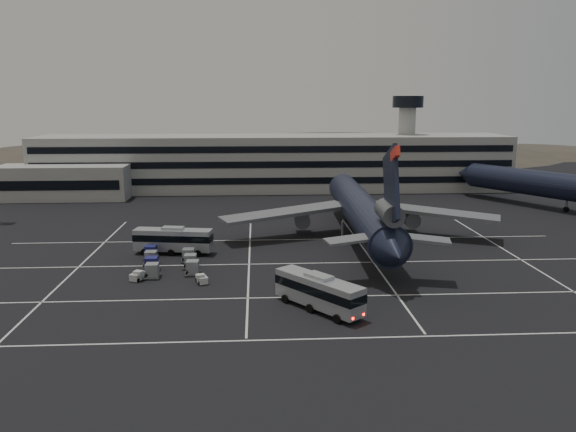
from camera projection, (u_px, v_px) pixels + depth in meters
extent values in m
plane|color=black|center=(293.00, 272.00, 76.78)|extent=(260.00, 260.00, 0.00)
cube|color=silver|center=(307.00, 339.00, 55.27)|extent=(90.00, 0.25, 0.01)
cube|color=silver|center=(298.00, 297.00, 67.00)|extent=(90.00, 0.25, 0.01)
cube|color=silver|center=(291.00, 264.00, 80.68)|extent=(90.00, 0.25, 0.01)
cube|color=silver|center=(286.00, 240.00, 94.36)|extent=(90.00, 0.25, 0.01)
cube|color=silver|center=(83.00, 263.00, 80.97)|extent=(0.25, 55.00, 0.01)
cube|color=silver|center=(249.00, 260.00, 82.30)|extent=(0.25, 55.00, 0.01)
cube|color=silver|center=(371.00, 258.00, 83.31)|extent=(0.25, 55.00, 0.01)
cube|color=silver|center=(515.00, 256.00, 84.53)|extent=(0.25, 55.00, 0.01)
cube|color=gray|center=(275.00, 163.00, 145.70)|extent=(120.00, 18.00, 14.00)
cube|color=black|center=(276.00, 181.00, 137.58)|extent=(118.00, 0.20, 1.60)
cube|color=black|center=(276.00, 165.00, 136.76)|extent=(118.00, 0.20, 1.60)
cube|color=black|center=(276.00, 149.00, 136.00)|extent=(118.00, 0.20, 1.60)
cube|color=gray|center=(64.00, 182.00, 131.81)|extent=(30.00, 10.00, 8.00)
cylinder|color=gray|center=(406.00, 146.00, 148.79)|extent=(4.40, 4.40, 22.00)
cylinder|color=black|center=(408.00, 102.00, 146.44)|extent=(8.00, 8.00, 3.00)
ellipsoid|color=#38332B|center=(128.00, 179.00, 241.72)|extent=(196.00, 140.00, 32.00)
ellipsoid|color=#38332B|center=(335.00, 184.00, 247.34)|extent=(252.00, 180.00, 44.00)
ellipsoid|color=#38332B|center=(513.00, 172.00, 250.87)|extent=(168.00, 120.00, 24.00)
cylinder|color=black|center=(361.00, 210.00, 92.95)|extent=(6.98, 48.14, 5.60)
cone|color=black|center=(341.00, 186.00, 118.59)|extent=(5.73, 4.66, 5.60)
cone|color=black|center=(395.00, 253.00, 67.03)|extent=(5.18, 5.14, 5.04)
cube|color=black|center=(391.00, 187.00, 68.94)|extent=(0.77, 9.48, 10.97)
cube|color=red|center=(395.00, 154.00, 66.61)|extent=(0.64, 3.25, 2.24)
cylinder|color=#595B60|center=(389.00, 212.00, 70.10)|extent=(2.87, 6.08, 2.70)
cube|color=slate|center=(355.00, 239.00, 71.19)|extent=(7.96, 4.50, 0.87)
cube|color=slate|center=(420.00, 238.00, 71.42)|extent=(8.05, 4.88, 0.87)
cube|color=slate|center=(285.00, 213.00, 94.73)|extent=(22.54, 12.81, 1.75)
cylinder|color=#595B60|center=(302.00, 219.00, 98.10)|extent=(2.86, 5.58, 2.70)
cube|color=slate|center=(432.00, 212.00, 95.42)|extent=(22.36, 13.86, 1.75)
cylinder|color=#595B60|center=(410.00, 218.00, 98.62)|extent=(2.86, 5.58, 2.70)
cylinder|color=slate|center=(348.00, 210.00, 108.60)|extent=(0.44, 0.44, 3.00)
cylinder|color=black|center=(348.00, 218.00, 108.94)|extent=(0.53, 1.11, 1.10)
cylinder|color=slate|center=(343.00, 230.00, 91.52)|extent=(0.44, 0.44, 3.00)
cylinder|color=black|center=(342.00, 240.00, 91.86)|extent=(0.53, 1.11, 1.10)
cylinder|color=slate|center=(381.00, 230.00, 91.70)|extent=(0.44, 0.44, 3.00)
cylinder|color=black|center=(381.00, 240.00, 92.04)|extent=(0.53, 1.11, 1.10)
cylinder|color=black|center=(568.00, 187.00, 116.53)|extent=(29.17, 44.21, 5.60)
cone|color=black|center=(466.00, 174.00, 137.86)|extent=(7.11, 6.72, 5.60)
cylinder|color=slate|center=(567.00, 202.00, 117.14)|extent=(0.44, 0.44, 3.00)
cylinder|color=black|center=(566.00, 209.00, 117.48)|extent=(0.99, 1.20, 1.10)
cube|color=#A1A5AA|center=(319.00, 291.00, 62.55)|extent=(9.40, 10.75, 3.19)
cube|color=black|center=(319.00, 288.00, 62.47)|extent=(9.49, 10.84, 1.01)
cube|color=#A1A5AA|center=(319.00, 276.00, 62.18)|extent=(3.32, 3.55, 0.37)
cylinder|color=black|center=(337.00, 319.00, 59.05)|extent=(0.90, 1.01, 1.02)
cylinder|color=black|center=(354.00, 313.00, 60.80)|extent=(0.90, 1.01, 1.02)
cylinder|color=black|center=(310.00, 308.00, 62.02)|extent=(0.90, 1.01, 1.02)
cylinder|color=black|center=(327.00, 303.00, 63.76)|extent=(0.90, 1.01, 1.02)
cylinder|color=black|center=(285.00, 299.00, 64.98)|extent=(0.90, 1.01, 1.02)
cylinder|color=black|center=(302.00, 294.00, 66.73)|extent=(0.90, 1.01, 1.02)
cube|color=#FF0C05|center=(353.00, 319.00, 57.99)|extent=(0.26, 0.23, 0.23)
cube|color=#FF0C05|center=(364.00, 314.00, 59.11)|extent=(0.26, 0.23, 0.23)
cube|color=#A1A5AA|center=(173.00, 240.00, 85.41)|extent=(12.09, 4.55, 3.22)
cube|color=black|center=(173.00, 237.00, 85.33)|extent=(12.16, 4.61, 1.02)
cube|color=#A1A5AA|center=(173.00, 228.00, 85.04)|extent=(3.46, 2.21, 0.38)
cylinder|color=black|center=(198.00, 253.00, 84.03)|extent=(1.07, 0.50, 1.03)
cylinder|color=black|center=(202.00, 249.00, 86.64)|extent=(1.07, 0.50, 1.03)
cylinder|color=black|center=(171.00, 253.00, 84.45)|extent=(1.07, 0.50, 1.03)
cylinder|color=black|center=(176.00, 248.00, 87.06)|extent=(1.07, 0.50, 1.03)
cylinder|color=black|center=(144.00, 252.00, 84.87)|extent=(1.07, 0.50, 1.03)
cylinder|color=black|center=(151.00, 247.00, 87.48)|extent=(1.07, 0.50, 1.03)
cube|color=#B7B8B3|center=(138.00, 276.00, 73.19)|extent=(1.97, 2.49, 0.90)
cube|color=#B7B8B3|center=(135.00, 273.00, 72.61)|extent=(1.37, 1.26, 0.50)
cylinder|color=black|center=(131.00, 279.00, 72.70)|extent=(0.42, 0.60, 0.56)
cylinder|color=black|center=(138.00, 280.00, 72.33)|extent=(0.42, 0.60, 0.56)
cylinder|color=black|center=(138.00, 276.00, 74.17)|extent=(0.42, 0.60, 0.56)
cylinder|color=black|center=(145.00, 277.00, 73.80)|extent=(0.42, 0.60, 0.56)
cube|color=#B7B8B3|center=(202.00, 279.00, 72.01)|extent=(1.79, 2.35, 0.85)
cube|color=#B7B8B3|center=(203.00, 276.00, 71.47)|extent=(1.28, 1.16, 0.47)
cylinder|color=black|center=(200.00, 283.00, 71.18)|extent=(0.38, 0.57, 0.53)
cylinder|color=black|center=(208.00, 282.00, 71.59)|extent=(0.38, 0.57, 0.53)
cylinder|color=black|center=(197.00, 280.00, 72.54)|extent=(0.38, 0.57, 0.53)
cylinder|color=black|center=(204.00, 279.00, 72.95)|extent=(0.38, 0.57, 0.53)
cube|color=#2D2D30|center=(153.00, 277.00, 74.22)|extent=(2.43, 2.68, 0.19)
cylinder|color=black|center=(153.00, 277.00, 74.24)|extent=(0.11, 0.21, 0.21)
cube|color=gray|center=(152.00, 270.00, 74.03)|extent=(1.93, 1.93, 1.69)
cube|color=#2D2D30|center=(193.00, 273.00, 75.54)|extent=(2.43, 2.68, 0.19)
cylinder|color=black|center=(193.00, 274.00, 75.56)|extent=(0.11, 0.21, 0.21)
cube|color=gray|center=(193.00, 267.00, 75.35)|extent=(1.93, 1.93, 1.69)
cube|color=#2D2D30|center=(152.00, 270.00, 77.22)|extent=(2.43, 2.68, 0.19)
cylinder|color=black|center=(152.00, 270.00, 77.24)|extent=(0.11, 0.21, 0.21)
cube|color=navy|center=(152.00, 263.00, 77.03)|extent=(1.93, 1.93, 1.69)
cube|color=#2D2D30|center=(191.00, 267.00, 78.55)|extent=(2.43, 2.68, 0.19)
cylinder|color=black|center=(191.00, 267.00, 78.56)|extent=(0.11, 0.21, 0.21)
cube|color=gray|center=(190.00, 260.00, 78.35)|extent=(1.93, 1.93, 1.69)
cube|color=#2D2D30|center=(151.00, 263.00, 80.23)|extent=(2.43, 2.68, 0.19)
cylinder|color=black|center=(151.00, 264.00, 80.24)|extent=(0.11, 0.21, 0.21)
cube|color=gray|center=(151.00, 257.00, 80.03)|extent=(1.93, 1.93, 1.69)
cube|color=#2D2D30|center=(189.00, 261.00, 81.55)|extent=(2.43, 2.68, 0.19)
cylinder|color=black|center=(189.00, 261.00, 81.56)|extent=(0.11, 0.21, 0.21)
cube|color=gray|center=(188.00, 254.00, 81.35)|extent=(1.93, 1.93, 1.69)
cube|color=#2D2D30|center=(151.00, 257.00, 83.23)|extent=(2.43, 2.68, 0.19)
cylinder|color=black|center=(151.00, 258.00, 83.24)|extent=(0.11, 0.21, 0.21)
cube|color=navy|center=(151.00, 251.00, 83.03)|extent=(1.93, 1.93, 1.69)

